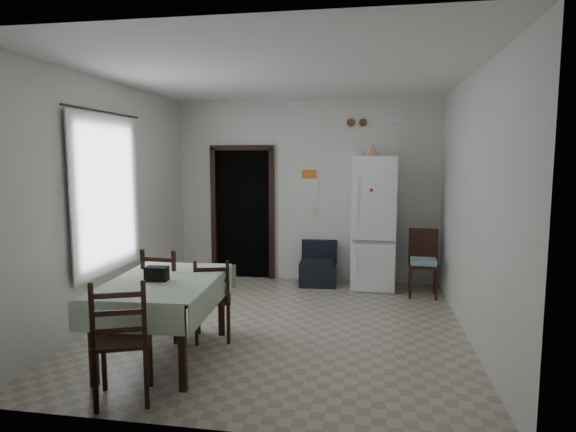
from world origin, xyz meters
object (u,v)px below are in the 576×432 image
(dining_table, at_px, (165,319))
(dining_chair_far_right, at_px, (213,299))
(corner_chair, at_px, (423,263))
(dining_chair_far_left, at_px, (168,292))
(dining_chair_near_head, at_px, (123,338))
(fridge, at_px, (374,223))
(navy_seat, at_px, (318,264))

(dining_table, height_order, dining_chair_far_right, dining_chair_far_right)
(corner_chair, xyz_separation_m, dining_chair_far_left, (-2.95, -2.10, 0.02))
(corner_chair, xyz_separation_m, dining_chair_near_head, (-2.72, -3.49, 0.04))
(corner_chair, distance_m, dining_chair_near_head, 4.43)
(fridge, distance_m, dining_chair_far_left, 3.38)
(corner_chair, height_order, dining_chair_far_left, dining_chair_far_left)
(fridge, bearing_deg, navy_seat, -177.98)
(navy_seat, height_order, dining_chair_near_head, dining_chair_near_head)
(navy_seat, bearing_deg, corner_chair, -16.54)
(dining_chair_far_left, bearing_deg, dining_chair_far_right, -173.79)
(navy_seat, bearing_deg, dining_chair_far_left, -122.88)
(fridge, bearing_deg, dining_chair_far_left, -130.41)
(corner_chair, bearing_deg, fridge, 155.41)
(dining_chair_far_left, bearing_deg, corner_chair, -138.68)
(navy_seat, xyz_separation_m, corner_chair, (1.55, -0.37, 0.14))
(fridge, distance_m, dining_chair_far_right, 3.06)
(dining_chair_near_head, bearing_deg, dining_chair_far_right, -122.61)
(dining_table, distance_m, dining_chair_near_head, 0.85)
(dining_table, bearing_deg, corner_chair, 40.78)
(dining_chair_far_right, bearing_deg, dining_chair_far_left, -15.82)
(dining_chair_far_right, bearing_deg, dining_chair_near_head, 62.31)
(dining_chair_far_left, bearing_deg, dining_table, 116.92)
(fridge, xyz_separation_m, dining_table, (-2.04, -3.02, -0.61))
(navy_seat, xyz_separation_m, dining_chair_far_left, (-1.40, -2.46, 0.16))
(corner_chair, relative_size, dining_table, 0.63)
(dining_chair_far_left, height_order, dining_chair_far_right, dining_chair_far_left)
(fridge, height_order, corner_chair, fridge)
(corner_chair, bearing_deg, dining_chair_far_left, -141.52)
(corner_chair, height_order, dining_chair_near_head, dining_chair_near_head)
(fridge, distance_m, dining_chair_near_head, 4.39)
(dining_chair_far_right, height_order, dining_chair_near_head, dining_chair_near_head)
(dining_table, relative_size, dining_chair_near_head, 1.47)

